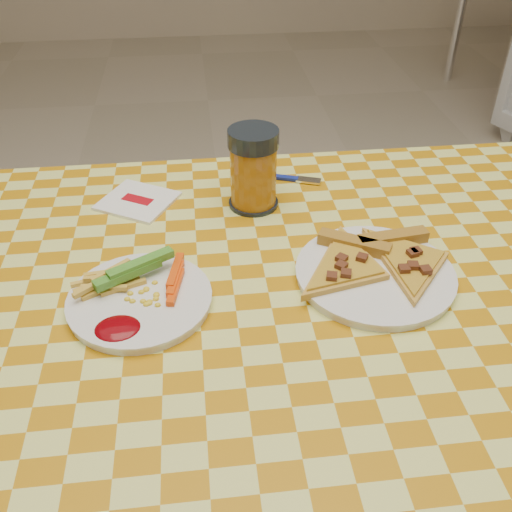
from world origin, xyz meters
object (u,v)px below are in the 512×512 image
Objects in this scene: plate_left at (140,301)px; plate_right at (375,275)px; table at (268,328)px; drink_glass at (253,170)px.

plate_left is 0.86× the size of plate_right.
plate_left is at bearing -178.53° from table.
table is 0.29m from drink_glass.
plate_right is at bearing 4.99° from table.
plate_left is 0.35m from plate_right.
plate_right is 1.63× the size of drink_glass.
plate_left is at bearing -127.34° from drink_glass.
table is at bearing -175.01° from plate_right.
plate_right is (0.17, 0.01, 0.08)m from table.
plate_left and plate_right have the same top height.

